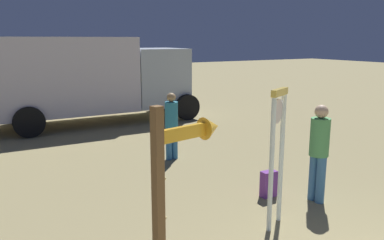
# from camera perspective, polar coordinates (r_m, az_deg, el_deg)

# --- Properties ---
(standing_clock) EXTENTS (0.47, 0.30, 2.11)m
(standing_clock) POSITION_cam_1_polar(r_m,az_deg,el_deg) (5.88, 12.31, -3.44)
(standing_clock) COLOR white
(standing_clock) RESTS_ON ground_plane
(arrow_sign) EXTENTS (0.92, 0.36, 2.17)m
(arrow_sign) POSITION_cam_1_polar(r_m,az_deg,el_deg) (4.15, -1.70, -7.47)
(arrow_sign) COLOR brown
(arrow_sign) RESTS_ON ground_plane
(person_near_clock) EXTENTS (0.33, 0.33, 1.72)m
(person_near_clock) POSITION_cam_1_polar(r_m,az_deg,el_deg) (7.06, 18.07, -3.96)
(person_near_clock) COLOR teal
(person_near_clock) RESTS_ON ground_plane
(backpack) EXTENTS (0.29, 0.20, 0.48)m
(backpack) POSITION_cam_1_polar(r_m,az_deg,el_deg) (7.27, 11.08, -9.17)
(backpack) COLOR #743893
(backpack) RESTS_ON ground_plane
(person_distant) EXTENTS (0.30, 0.30, 1.59)m
(person_distant) POSITION_cam_1_polar(r_m,az_deg,el_deg) (9.13, -3.01, -0.37)
(person_distant) COLOR teal
(person_distant) RESTS_ON ground_plane
(box_truck_near) EXTENTS (7.21, 2.58, 2.87)m
(box_truck_near) POSITION_cam_1_polar(r_m,az_deg,el_deg) (13.45, -16.01, 6.12)
(box_truck_near) COLOR silver
(box_truck_near) RESTS_ON ground_plane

